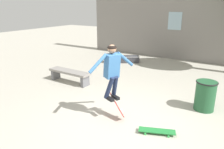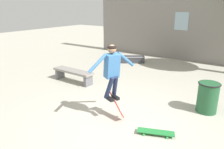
{
  "view_description": "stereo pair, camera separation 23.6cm",
  "coord_description": "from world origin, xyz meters",
  "px_view_note": "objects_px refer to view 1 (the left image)",
  "views": [
    {
      "loc": [
        2.47,
        -4.21,
        2.82
      ],
      "look_at": [
        -0.27,
        0.1,
        1.18
      ],
      "focal_mm": 35.0,
      "sensor_mm": 36.0,
      "label": 1
    },
    {
      "loc": [
        2.67,
        -4.08,
        2.82
      ],
      "look_at": [
        -0.27,
        0.1,
        1.18
      ],
      "focal_mm": 35.0,
      "sensor_mm": 36.0,
      "label": 2
    }
  ],
  "objects_px": {
    "park_bench": "(69,74)",
    "skateboard_resting": "(157,131)",
    "trash_bin": "(205,95)",
    "skate_ledge": "(122,59)",
    "skateboard_flipping": "(116,104)",
    "skater": "(112,68)"
  },
  "relations": [
    {
      "from": "park_bench",
      "to": "trash_bin",
      "type": "relative_size",
      "value": 2.08
    },
    {
      "from": "park_bench",
      "to": "skateboard_resting",
      "type": "bearing_deg",
      "value": -19.6
    },
    {
      "from": "skater",
      "to": "skateboard_resting",
      "type": "bearing_deg",
      "value": 19.86
    },
    {
      "from": "skater",
      "to": "trash_bin",
      "type": "bearing_deg",
      "value": 66.12
    },
    {
      "from": "park_bench",
      "to": "skate_ledge",
      "type": "bearing_deg",
      "value": 88.28
    },
    {
      "from": "park_bench",
      "to": "skate_ledge",
      "type": "distance_m",
      "value": 3.71
    },
    {
      "from": "park_bench",
      "to": "skateboard_flipping",
      "type": "bearing_deg",
      "value": -24.24
    },
    {
      "from": "trash_bin",
      "to": "skateboard_resting",
      "type": "xyz_separation_m",
      "value": [
        -0.66,
        -1.85,
        -0.37
      ]
    },
    {
      "from": "skateboard_flipping",
      "to": "park_bench",
      "type": "bearing_deg",
      "value": 176.41
    },
    {
      "from": "skate_ledge",
      "to": "skateboard_flipping",
      "type": "xyz_separation_m",
      "value": [
        2.71,
        -5.04,
        0.22
      ]
    },
    {
      "from": "skateboard_resting",
      "to": "skater",
      "type": "bearing_deg",
      "value": -25.44
    },
    {
      "from": "park_bench",
      "to": "skate_ledge",
      "type": "relative_size",
      "value": 1.05
    },
    {
      "from": "skateboard_flipping",
      "to": "skateboard_resting",
      "type": "distance_m",
      "value": 1.25
    },
    {
      "from": "skater",
      "to": "skateboard_resting",
      "type": "distance_m",
      "value": 1.81
    },
    {
      "from": "park_bench",
      "to": "skateboard_flipping",
      "type": "height_order",
      "value": "skateboard_flipping"
    },
    {
      "from": "skater",
      "to": "skateboard_flipping",
      "type": "bearing_deg",
      "value": 73.61
    },
    {
      "from": "skater",
      "to": "skateboard_flipping",
      "type": "distance_m",
      "value": 0.98
    },
    {
      "from": "park_bench",
      "to": "trash_bin",
      "type": "bearing_deg",
      "value": 4.9
    },
    {
      "from": "skateboard_resting",
      "to": "skateboard_flipping",
      "type": "bearing_deg",
      "value": -29.75
    },
    {
      "from": "trash_bin",
      "to": "park_bench",
      "type": "bearing_deg",
      "value": -175.83
    },
    {
      "from": "park_bench",
      "to": "trash_bin",
      "type": "height_order",
      "value": "trash_bin"
    },
    {
      "from": "skate_ledge",
      "to": "skateboard_resting",
      "type": "bearing_deg",
      "value": -86.94
    }
  ]
}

